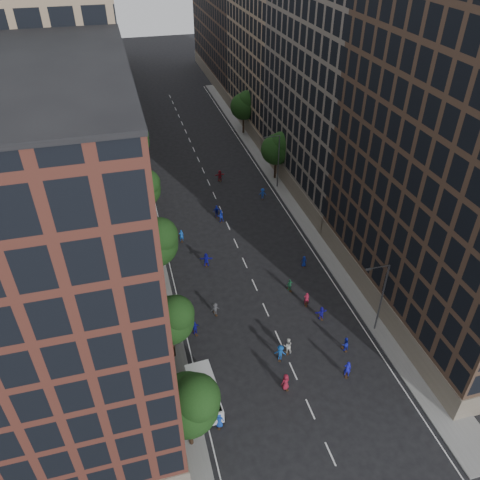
{
  "coord_description": "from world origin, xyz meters",
  "views": [
    {
      "loc": [
        -13.07,
        -18.84,
        37.89
      ],
      "look_at": [
        0.02,
        29.39,
        2.0
      ],
      "focal_mm": 35.0,
      "sensor_mm": 36.0,
      "label": 1
    }
  ],
  "objects_px": {
    "streetlamp_far": "(277,159)",
    "skater_2": "(345,344)",
    "streetlamp_near": "(381,295)",
    "skater_0": "(219,420)",
    "skater_1": "(347,369)",
    "cargo_van": "(204,393)"
  },
  "relations": [
    {
      "from": "cargo_van",
      "to": "skater_2",
      "type": "distance_m",
      "value": 15.62
    },
    {
      "from": "streetlamp_far",
      "to": "skater_0",
      "type": "height_order",
      "value": "streetlamp_far"
    },
    {
      "from": "skater_0",
      "to": "skater_2",
      "type": "xyz_separation_m",
      "value": [
        14.6,
        5.15,
        -0.02
      ]
    },
    {
      "from": "streetlamp_far",
      "to": "skater_1",
      "type": "xyz_separation_m",
      "value": [
        -5.51,
        -37.89,
        -4.2
      ]
    },
    {
      "from": "streetlamp_near",
      "to": "streetlamp_far",
      "type": "bearing_deg",
      "value": 90.0
    },
    {
      "from": "streetlamp_far",
      "to": "streetlamp_near",
      "type": "bearing_deg",
      "value": -90.0
    },
    {
      "from": "cargo_van",
      "to": "skater_1",
      "type": "bearing_deg",
      "value": -5.88
    },
    {
      "from": "skater_2",
      "to": "streetlamp_far",
      "type": "bearing_deg",
      "value": -109.9
    },
    {
      "from": "cargo_van",
      "to": "skater_2",
      "type": "bearing_deg",
      "value": 5.65
    },
    {
      "from": "skater_1",
      "to": "skater_2",
      "type": "relative_size",
      "value": 1.15
    },
    {
      "from": "cargo_van",
      "to": "skater_1",
      "type": "xyz_separation_m",
      "value": [
        14.17,
        -0.62,
        -0.53
      ]
    },
    {
      "from": "streetlamp_far",
      "to": "cargo_van",
      "type": "distance_m",
      "value": 42.31
    },
    {
      "from": "cargo_van",
      "to": "skater_0",
      "type": "distance_m",
      "value": 2.89
    },
    {
      "from": "skater_0",
      "to": "streetlamp_far",
      "type": "bearing_deg",
      "value": -96.11
    },
    {
      "from": "streetlamp_far",
      "to": "skater_1",
      "type": "bearing_deg",
      "value": -98.27
    },
    {
      "from": "skater_1",
      "to": "cargo_van",
      "type": "bearing_deg",
      "value": 21.61
    },
    {
      "from": "skater_1",
      "to": "streetlamp_near",
      "type": "bearing_deg",
      "value": -114.32
    },
    {
      "from": "streetlamp_near",
      "to": "skater_2",
      "type": "distance_m",
      "value": 6.34
    },
    {
      "from": "cargo_van",
      "to": "skater_1",
      "type": "relative_size",
      "value": 2.84
    },
    {
      "from": "skater_2",
      "to": "streetlamp_near",
      "type": "bearing_deg",
      "value": -169.8
    },
    {
      "from": "streetlamp_near",
      "to": "skater_0",
      "type": "xyz_separation_m",
      "value": [
        -18.87,
        -6.97,
        -4.3
      ]
    },
    {
      "from": "streetlamp_far",
      "to": "skater_2",
      "type": "distance_m",
      "value": 35.35
    }
  ]
}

